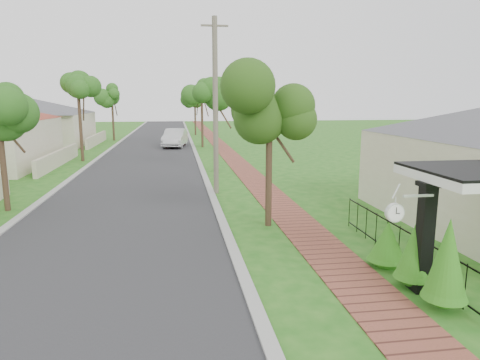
{
  "coord_description": "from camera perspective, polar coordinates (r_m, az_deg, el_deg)",
  "views": [
    {
      "loc": [
        -0.88,
        -9.43,
        4.26
      ],
      "look_at": [
        1.3,
        5.17,
        1.5
      ],
      "focal_mm": 32.0,
      "sensor_mm": 36.0,
      "label": 1
    }
  ],
  "objects": [
    {
      "name": "porch_post",
      "position": [
        10.51,
        23.36,
        -7.7
      ],
      "size": [
        0.48,
        0.48,
        2.52
      ],
      "color": "black",
      "rests_on": "ground"
    },
    {
      "name": "street_trees",
      "position": [
        36.33,
        -11.84,
        10.81
      ],
      "size": [
        10.7,
        37.65,
        5.89
      ],
      "color": "#382619",
      "rests_on": "ground"
    },
    {
      "name": "kerb_right",
      "position": [
        29.78,
        -5.45,
        2.32
      ],
      "size": [
        0.3,
        120.0,
        0.1
      ],
      "primitive_type": "cube",
      "color": "#9E9E99",
      "rests_on": "ground"
    },
    {
      "name": "station_clock",
      "position": [
        9.65,
        20.15,
        -3.93
      ],
      "size": [
        1.06,
        0.13,
        0.58
      ],
      "color": "silver",
      "rests_on": "ground"
    },
    {
      "name": "parked_car_red",
      "position": [
        40.28,
        -8.66,
        5.44
      ],
      "size": [
        2.23,
        4.45,
        1.45
      ],
      "primitive_type": "imported",
      "rotation": [
        0.0,
        0.0,
        -0.12
      ],
      "color": "maroon",
      "rests_on": "ground"
    },
    {
      "name": "sidewalk",
      "position": [
        30.02,
        -0.49,
        2.43
      ],
      "size": [
        1.5,
        120.0,
        0.03
      ],
      "primitive_type": "cube",
      "color": "brown",
      "rests_on": "ground"
    },
    {
      "name": "kerb_left",
      "position": [
        30.29,
        -19.38,
        1.9
      ],
      "size": [
        0.3,
        120.0,
        0.1
      ],
      "primitive_type": "cube",
      "color": "#9E9E99",
      "rests_on": "ground"
    },
    {
      "name": "parked_car_white",
      "position": [
        40.07,
        -8.67,
        5.56
      ],
      "size": [
        2.49,
        5.22,
        1.65
      ],
      "primitive_type": "imported",
      "rotation": [
        0.0,
        0.0,
        -0.15
      ],
      "color": "silver",
      "rests_on": "ground"
    },
    {
      "name": "utility_pole",
      "position": [
        19.51,
        -3.29,
        9.76
      ],
      "size": [
        1.2,
        0.24,
        7.85
      ],
      "color": "#6E6556",
      "rests_on": "ground"
    },
    {
      "name": "hedge_row",
      "position": [
        10.7,
        22.27,
        -9.21
      ],
      "size": [
        0.88,
        3.28,
        2.1
      ],
      "color": "#2D6814",
      "rests_on": "ground"
    },
    {
      "name": "picket_fence",
      "position": [
        11.67,
        22.03,
        -8.84
      ],
      "size": [
        0.03,
        8.02,
        1.0
      ],
      "color": "black",
      "rests_on": "ground"
    },
    {
      "name": "near_tree",
      "position": [
        14.27,
        3.96,
        8.92
      ],
      "size": [
        1.89,
        1.89,
        4.85
      ],
      "color": "#382619",
      "rests_on": "ground"
    },
    {
      "name": "road",
      "position": [
        29.81,
        -12.48,
        2.12
      ],
      "size": [
        7.0,
        120.0,
        0.02
      ],
      "primitive_type": "cube",
      "color": "#28282B",
      "rests_on": "ground"
    },
    {
      "name": "ground",
      "position": [
        10.38,
        -2.95,
        -13.65
      ],
      "size": [
        160.0,
        160.0,
        0.0
      ],
      "primitive_type": "plane",
      "color": "#206017",
      "rests_on": "ground"
    },
    {
      "name": "far_house_grey",
      "position": [
        45.7,
        -26.65,
        7.07
      ],
      "size": [
        15.56,
        15.56,
        4.6
      ],
      "color": "beige",
      "rests_on": "ground"
    }
  ]
}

